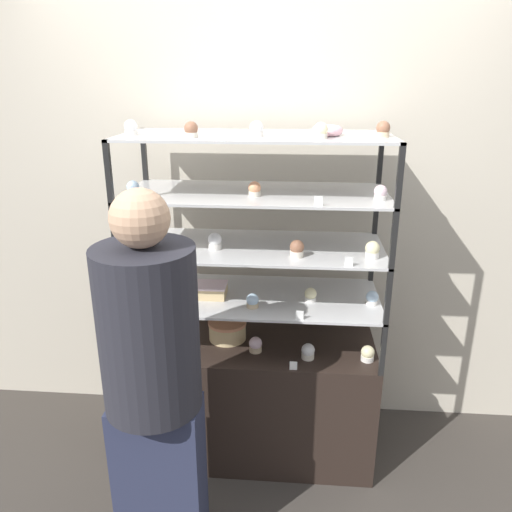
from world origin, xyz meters
TOP-DOWN VIEW (x-y plane):
  - ground_plane at (0.00, 0.00)m, footprint 20.00×20.00m
  - back_wall at (0.00, 0.42)m, footprint 8.00×0.05m
  - display_base at (0.00, 0.00)m, footprint 1.24×0.54m
  - display_riser_lower at (0.00, 0.00)m, footprint 1.24×0.54m
  - display_riser_middle at (0.00, 0.00)m, footprint 1.24×0.54m
  - display_riser_upper at (0.00, 0.00)m, footprint 1.24×0.54m
  - display_riser_top at (0.00, 0.00)m, footprint 1.24×0.54m
  - layer_cake_centerpiece at (-0.15, 0.02)m, footprint 0.20×0.20m
  - sheet_cake_frosted at (-0.28, -0.02)m, footprint 0.27×0.13m
  - cupcake_0 at (-0.57, -0.09)m, footprint 0.07×0.07m
  - cupcake_1 at (0.01, -0.10)m, footprint 0.07×0.07m
  - cupcake_2 at (0.27, -0.14)m, footprint 0.07×0.07m
  - cupcake_3 at (0.56, -0.14)m, footprint 0.07×0.07m
  - price_tag_0 at (0.20, -0.25)m, footprint 0.04×0.00m
  - cupcake_4 at (-0.55, -0.12)m, footprint 0.06×0.06m
  - cupcake_5 at (-0.01, -0.14)m, footprint 0.06×0.06m
  - cupcake_6 at (0.27, -0.04)m, footprint 0.06×0.06m
  - cupcake_7 at (0.57, -0.06)m, footprint 0.06×0.06m
  - price_tag_1 at (0.22, -0.25)m, footprint 0.04×0.00m
  - cupcake_8 at (-0.57, -0.05)m, footprint 0.07×0.07m
  - cupcake_9 at (-0.19, -0.06)m, footprint 0.07×0.07m
  - cupcake_10 at (0.20, -0.14)m, footprint 0.07×0.07m
  - cupcake_11 at (0.54, -0.13)m, footprint 0.07×0.07m
  - price_tag_2 at (0.43, -0.25)m, footprint 0.04×0.00m
  - cupcake_12 at (-0.56, -0.11)m, footprint 0.06×0.06m
  - cupcake_13 at (0.00, -0.08)m, footprint 0.06×0.06m
  - cupcake_14 at (0.56, -0.12)m, footprint 0.06×0.06m
  - price_tag_3 at (0.28, -0.25)m, footprint 0.04×0.00m
  - cupcake_15 at (-0.56, -0.07)m, footprint 0.06×0.06m
  - cupcake_16 at (-0.27, -0.15)m, footprint 0.06×0.06m
  - cupcake_17 at (0.01, -0.08)m, footprint 0.06×0.06m
  - cupcake_18 at (0.29, -0.14)m, footprint 0.06×0.06m
  - cupcake_19 at (0.56, -0.06)m, footprint 0.06×0.06m
  - price_tag_4 at (-0.12, -0.25)m, footprint 0.04×0.00m
  - donut_glazed at (0.32, -0.02)m, footprint 0.14×0.14m
  - customer_figure at (-0.35, -0.68)m, footprint 0.38×0.38m

SIDE VIEW (x-z plane):
  - ground_plane at x=0.00m, z-range 0.00..0.00m
  - display_base at x=0.00m, z-range 0.00..0.67m
  - price_tag_0 at x=0.20m, z-range 0.67..0.71m
  - cupcake_0 at x=-0.57m, z-range 0.66..0.74m
  - cupcake_1 at x=0.01m, z-range 0.66..0.74m
  - cupcake_2 at x=0.27m, z-range 0.66..0.74m
  - cupcake_3 at x=0.56m, z-range 0.66..0.74m
  - layer_cake_centerpiece at x=-0.15m, z-range 0.67..0.77m
  - customer_figure at x=-0.35m, z-range 0.06..1.68m
  - display_riser_lower at x=0.00m, z-range 0.78..1.05m
  - price_tag_1 at x=0.22m, z-range 0.93..0.98m
  - cupcake_4 at x=-0.55m, z-range 0.93..1.00m
  - cupcake_5 at x=-0.01m, z-range 0.93..1.00m
  - cupcake_6 at x=0.27m, z-range 0.93..1.00m
  - cupcake_7 at x=0.57m, z-range 0.93..1.00m
  - sheet_cake_frosted at x=-0.28m, z-range 0.93..1.00m
  - display_riser_middle at x=0.00m, z-range 1.05..1.32m
  - price_tag_2 at x=0.43m, z-range 1.20..1.24m
  - cupcake_8 at x=-0.57m, z-range 1.20..1.28m
  - cupcake_9 at x=-0.19m, z-range 1.20..1.28m
  - cupcake_10 at x=0.20m, z-range 1.20..1.28m
  - cupcake_11 at x=0.54m, z-range 1.20..1.28m
  - back_wall at x=0.00m, z-range 0.00..2.60m
  - display_riser_upper at x=0.00m, z-range 1.32..1.59m
  - price_tag_3 at x=0.28m, z-range 1.47..1.51m
  - cupcake_12 at x=-0.56m, z-range 1.47..1.53m
  - cupcake_13 at x=0.00m, z-range 1.47..1.53m
  - cupcake_14 at x=0.56m, z-range 1.47..1.53m
  - display_riser_top at x=0.00m, z-range 1.59..1.85m
  - donut_glazed at x=0.32m, z-range 1.74..1.78m
  - price_tag_4 at x=-0.12m, z-range 1.74..1.78m
  - cupcake_15 at x=-0.56m, z-range 1.73..1.80m
  - cupcake_16 at x=-0.27m, z-range 1.73..1.80m
  - cupcake_17 at x=0.01m, z-range 1.73..1.80m
  - cupcake_18 at x=0.29m, z-range 1.73..1.80m
  - cupcake_19 at x=0.56m, z-range 1.73..1.80m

